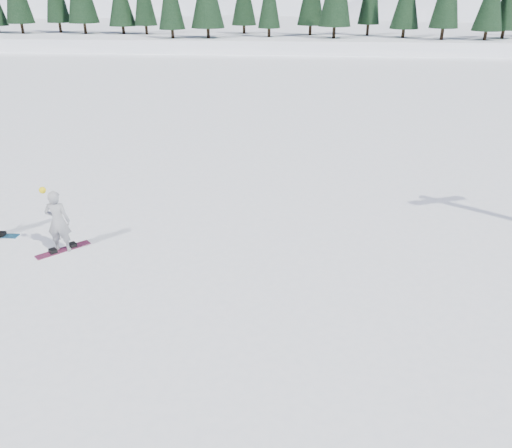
{
  "coord_description": "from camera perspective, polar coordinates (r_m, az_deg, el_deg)",
  "views": [
    {
      "loc": [
        6.11,
        -10.56,
        6.6
      ],
      "look_at": [
        5.04,
        1.13,
        1.1
      ],
      "focal_mm": 35.0,
      "sensor_mm": 36.0,
      "label": 1
    }
  ],
  "objects": [
    {
      "name": "ground",
      "position": [
        13.87,
        -21.77,
        -5.28
      ],
      "size": [
        420.0,
        420.0,
        0.0
      ],
      "primitive_type": "plane",
      "color": "white",
      "rests_on": "ground"
    },
    {
      "name": "snowboarder_woman",
      "position": [
        14.64,
        -21.71,
        0.32
      ],
      "size": [
        0.69,
        0.49,
        1.93
      ],
      "rotation": [
        0.0,
        0.0,
        3.23
      ],
      "color": "#A4A5A9",
      "rests_on": "ground"
    },
    {
      "name": "alpine_backdrop",
      "position": [
        201.58,
        0.14,
        19.26
      ],
      "size": [
        412.5,
        227.0,
        53.2
      ],
      "color": "white",
      "rests_on": "ground"
    },
    {
      "name": "snowboard_woman",
      "position": [
        15.01,
        -21.17,
        -2.76
      ],
      "size": [
        1.24,
        1.28,
        0.03
      ],
      "primitive_type": "cube",
      "rotation": [
        0.0,
        0.0,
        0.81
      ],
      "color": "maroon",
      "rests_on": "ground"
    }
  ]
}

